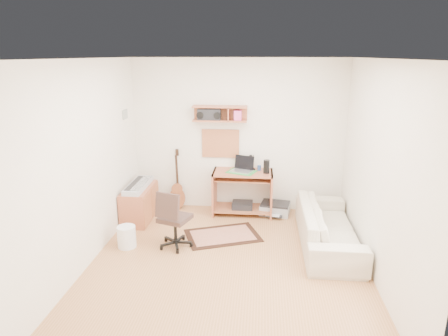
# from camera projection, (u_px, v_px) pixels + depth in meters

# --- Properties ---
(floor) EXTENTS (3.60, 4.00, 0.01)m
(floor) POSITION_uv_depth(u_px,v_px,m) (228.00, 263.00, 5.21)
(floor) COLOR #B77D4C
(floor) RESTS_ON ground
(ceiling) EXTENTS (3.60, 4.00, 0.01)m
(ceiling) POSITION_uv_depth(u_px,v_px,m) (228.00, 58.00, 4.49)
(ceiling) COLOR white
(ceiling) RESTS_ON ground
(back_wall) EXTENTS (3.60, 0.01, 2.60)m
(back_wall) POSITION_uv_depth(u_px,v_px,m) (238.00, 136.00, 6.77)
(back_wall) COLOR white
(back_wall) RESTS_ON ground
(left_wall) EXTENTS (0.01, 4.00, 2.60)m
(left_wall) POSITION_uv_depth(u_px,v_px,m) (86.00, 165.00, 5.02)
(left_wall) COLOR white
(left_wall) RESTS_ON ground
(right_wall) EXTENTS (0.01, 4.00, 2.60)m
(right_wall) POSITION_uv_depth(u_px,v_px,m) (380.00, 172.00, 4.68)
(right_wall) COLOR white
(right_wall) RESTS_ON ground
(wall_shelf) EXTENTS (0.90, 0.25, 0.26)m
(wall_shelf) POSITION_uv_depth(u_px,v_px,m) (220.00, 114.00, 6.56)
(wall_shelf) COLOR #B3603F
(wall_shelf) RESTS_ON back_wall
(cork_board) EXTENTS (0.64, 0.03, 0.49)m
(cork_board) POSITION_uv_depth(u_px,v_px,m) (221.00, 143.00, 6.81)
(cork_board) COLOR #A78953
(cork_board) RESTS_ON back_wall
(wall_photo) EXTENTS (0.02, 0.20, 0.15)m
(wall_photo) POSITION_uv_depth(u_px,v_px,m) (125.00, 114.00, 6.33)
(wall_photo) COLOR #4C8CBF
(wall_photo) RESTS_ON left_wall
(desk) EXTENTS (1.00, 0.55, 0.75)m
(desk) POSITION_uv_depth(u_px,v_px,m) (243.00, 193.00, 6.75)
(desk) COLOR #B3603F
(desk) RESTS_ON floor
(laptop) EXTENTS (0.44, 0.44, 0.26)m
(laptop) POSITION_uv_depth(u_px,v_px,m) (242.00, 164.00, 6.59)
(laptop) COLOR silver
(laptop) RESTS_ON desk
(speaker) EXTENTS (0.10, 0.10, 0.22)m
(speaker) POSITION_uv_depth(u_px,v_px,m) (266.00, 167.00, 6.53)
(speaker) COLOR black
(speaker) RESTS_ON desk
(desk_lamp) EXTENTS (0.09, 0.09, 0.27)m
(desk_lamp) POSITION_uv_depth(u_px,v_px,m) (253.00, 162.00, 6.72)
(desk_lamp) COLOR black
(desk_lamp) RESTS_ON desk
(pencil_cup) EXTENTS (0.06, 0.06, 0.09)m
(pencil_cup) POSITION_uv_depth(u_px,v_px,m) (259.00, 168.00, 6.70)
(pencil_cup) COLOR #2E4D8C
(pencil_cup) RESTS_ON desk
(boombox) EXTENTS (0.38, 0.17, 0.20)m
(boombox) POSITION_uv_depth(u_px,v_px,m) (209.00, 115.00, 6.58)
(boombox) COLOR black
(boombox) RESTS_ON wall_shelf
(rug) EXTENTS (1.26, 1.05, 0.01)m
(rug) POSITION_uv_depth(u_px,v_px,m) (223.00, 235.00, 5.99)
(rug) COLOR tan
(rug) RESTS_ON floor
(task_chair) EXTENTS (0.56, 0.56, 0.87)m
(task_chair) POSITION_uv_depth(u_px,v_px,m) (175.00, 218.00, 5.55)
(task_chair) COLOR #382721
(task_chair) RESTS_ON floor
(cabinet) EXTENTS (0.40, 0.90, 0.55)m
(cabinet) POSITION_uv_depth(u_px,v_px,m) (140.00, 203.00, 6.54)
(cabinet) COLOR #B3603F
(cabinet) RESTS_ON floor
(music_keyboard) EXTENTS (0.27, 0.86, 0.08)m
(music_keyboard) POSITION_uv_depth(u_px,v_px,m) (138.00, 185.00, 6.45)
(music_keyboard) COLOR #B2B5BA
(music_keyboard) RESTS_ON cabinet
(guitar) EXTENTS (0.30, 0.20, 1.07)m
(guitar) POSITION_uv_depth(u_px,v_px,m) (177.00, 179.00, 6.94)
(guitar) COLOR brown
(guitar) RESTS_ON floor
(waste_basket) EXTENTS (0.33, 0.33, 0.31)m
(waste_basket) POSITION_uv_depth(u_px,v_px,m) (127.00, 237.00, 5.61)
(waste_basket) COLOR white
(waste_basket) RESTS_ON floor
(printer) EXTENTS (0.55, 0.46, 0.19)m
(printer) POSITION_uv_depth(u_px,v_px,m) (275.00, 209.00, 6.81)
(printer) COLOR #A5A8AA
(printer) RESTS_ON floor
(sofa) EXTENTS (0.57, 1.94, 0.76)m
(sofa) POSITION_uv_depth(u_px,v_px,m) (329.00, 220.00, 5.62)
(sofa) COLOR beige
(sofa) RESTS_ON floor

